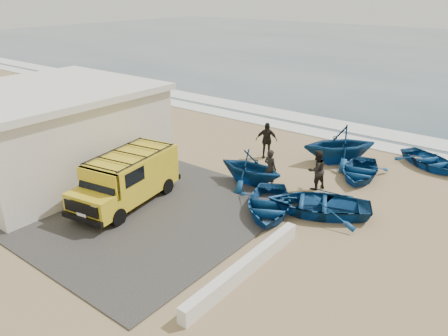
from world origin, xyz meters
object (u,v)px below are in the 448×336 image
Objects in this scene: building at (48,132)px; boat_near_right at (318,204)px; fisherman_front at (270,169)px; fisherman_back at (266,140)px; boat_far_left at (340,144)px; van at (128,177)px; fisherman_middle at (317,170)px; parapet at (245,267)px; boat_mid_left at (250,167)px; boat_mid_right at (359,171)px; boat_near_left at (269,204)px; boat_far_right at (430,160)px.

boat_near_right is at bearing 18.91° from building.
fisherman_back is at bearing -47.36° from fisherman_front.
fisherman_back is (-3.43, -1.75, -0.03)m from boat_far_left.
fisherman_middle is at bearing 38.06° from van.
parapet is 5.27m from boat_near_right.
boat_mid_left reaches higher than boat_mid_right.
parapet is at bearing -24.48° from boat_near_right.
boat_near_left is (5.28, 2.88, -0.79)m from van.
boat_far_right is at bearing 40.11° from building.
boat_mid_right is 2.20m from boat_far_left.
boat_near_left is at bearing -77.76° from boat_near_right.
boat_mid_left is 0.90× the size of boat_mid_right.
building is 2.94× the size of boat_mid_left.
van is 11.22m from boat_far_left.
boat_near_right is 2.27× the size of fisherman_front.
boat_near_left is 2.08× the size of fisherman_front.
fisherman_back reaches higher than parapet.
boat_near_right is 3.97m from boat_mid_left.
boat_mid_left is (8.57, 4.96, -1.32)m from building.
fisherman_back is (-5.23, 9.36, 0.72)m from parapet.
fisherman_back reaches higher than boat_far_right.
building is 9.99m from boat_mid_left.
boat_mid_right reaches higher than boat_far_right.
building is 14.77m from boat_far_left.
van reaches higher than boat_mid_left.
boat_far_left reaches higher than fisherman_front.
fisherman_back is (-2.22, 3.13, 0.07)m from fisherman_front.
boat_far_right is 6.96m from fisherman_middle.
boat_mid_right is (-0.08, 4.58, -0.06)m from boat_near_right.
boat_far_left reaches higher than boat_mid_right.
boat_far_left is at bearing 53.32° from van.
boat_near_right is 3.16m from fisherman_front.
fisherman_back reaches higher than fisherman_front.
building is 5.11× the size of fisherman_front.
building is at bearing 36.14° from fisherman_front.
fisherman_front reaches higher than boat_near_left.
boat_near_left is 1.10× the size of boat_far_right.
van is at bearing 146.10° from boat_mid_left.
building is 13.00m from fisherman_middle.
fisherman_middle is at bearing -64.36° from boat_mid_left.
van is (5.56, 0.15, -0.98)m from building.
boat_mid_left is at bearing -69.46° from boat_far_left.
building reaches higher than boat_near_right.
parapet is at bearing -18.79° from van.
boat_near_right is 6.14m from boat_far_left.
van is 2.72× the size of fisherman_back.
fisherman_front is at bearing 92.87° from boat_near_left.
boat_far_left is (-0.13, 7.08, 0.63)m from boat_near_left.
boat_mid_right reaches higher than parapet.
boat_near_left is 1.20× the size of boat_mid_left.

